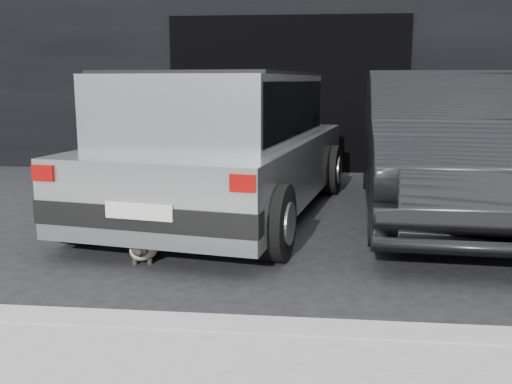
# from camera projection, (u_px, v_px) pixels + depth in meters

# --- Properties ---
(ground) EXTENTS (80.00, 80.00, 0.00)m
(ground) POSITION_uv_depth(u_px,v_px,m) (174.00, 228.00, 6.07)
(ground) COLOR black
(ground) RESTS_ON ground
(building_facade) EXTENTS (34.00, 4.00, 5.00)m
(building_facade) POSITION_uv_depth(u_px,v_px,m) (294.00, 31.00, 11.34)
(building_facade) COLOR black
(building_facade) RESTS_ON ground
(garage_opening) EXTENTS (4.00, 0.10, 2.60)m
(garage_opening) POSITION_uv_depth(u_px,v_px,m) (288.00, 95.00, 9.61)
(garage_opening) COLOR black
(garage_opening) RESTS_ON ground
(curb) EXTENTS (18.00, 0.25, 0.12)m
(curb) POSITION_uv_depth(u_px,v_px,m) (229.00, 332.00, 3.42)
(curb) COLOR gray
(curb) RESTS_ON ground
(silver_hatchback) EXTENTS (2.78, 4.70, 1.63)m
(silver_hatchback) POSITION_uv_depth(u_px,v_px,m) (224.00, 139.00, 6.44)
(silver_hatchback) COLOR #A3A6A8
(silver_hatchback) RESTS_ON ground
(second_car) EXTENTS (2.05, 5.13, 1.66)m
(second_car) POSITION_uv_depth(u_px,v_px,m) (444.00, 144.00, 6.54)
(second_car) COLOR black
(second_car) RESTS_ON ground
(cat_siamese) EXTENTS (0.34, 0.74, 0.26)m
(cat_siamese) POSITION_uv_depth(u_px,v_px,m) (143.00, 248.00, 4.94)
(cat_siamese) COLOR beige
(cat_siamese) RESTS_ON ground
(cat_white) EXTENTS (0.83, 0.41, 0.40)m
(cat_white) POSITION_uv_depth(u_px,v_px,m) (155.00, 220.00, 5.59)
(cat_white) COLOR silver
(cat_white) RESTS_ON ground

